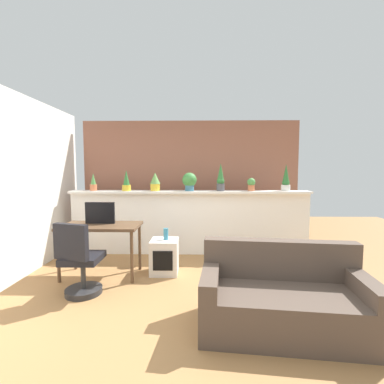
{
  "coord_description": "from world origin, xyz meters",
  "views": [
    {
      "loc": [
        0.14,
        -2.89,
        1.53
      ],
      "look_at": [
        0.06,
        1.13,
        1.2
      ],
      "focal_mm": 25.44,
      "sensor_mm": 36.0,
      "label": 1
    }
  ],
  "objects_px": {
    "potted_plant_2": "(155,181)",
    "vase_on_shelf": "(166,234)",
    "potted_plant_1": "(126,182)",
    "couch": "(283,300)",
    "potted_plant_4": "(221,179)",
    "tv_monitor": "(100,213)",
    "office_chair": "(80,264)",
    "potted_plant_5": "(251,184)",
    "desk": "(101,230)",
    "potted_plant_3": "(190,181)",
    "side_cube_shelf": "(164,256)",
    "potted_plant_6": "(286,180)",
    "potted_plant_0": "(93,183)"
  },
  "relations": [
    {
      "from": "potted_plant_1",
      "to": "potted_plant_4",
      "type": "distance_m",
      "value": 1.68
    },
    {
      "from": "potted_plant_4",
      "to": "desk",
      "type": "distance_m",
      "value": 2.18
    },
    {
      "from": "couch",
      "to": "tv_monitor",
      "type": "bearing_deg",
      "value": 149.0
    },
    {
      "from": "potted_plant_5",
      "to": "desk",
      "type": "distance_m",
      "value": 2.63
    },
    {
      "from": "potted_plant_5",
      "to": "potted_plant_6",
      "type": "relative_size",
      "value": 0.48
    },
    {
      "from": "potted_plant_0",
      "to": "vase_on_shelf",
      "type": "distance_m",
      "value": 1.8
    },
    {
      "from": "potted_plant_0",
      "to": "potted_plant_3",
      "type": "distance_m",
      "value": 1.73
    },
    {
      "from": "office_chair",
      "to": "couch",
      "type": "height_order",
      "value": "office_chair"
    },
    {
      "from": "potted_plant_0",
      "to": "couch",
      "type": "xyz_separation_m",
      "value": [
        2.7,
        -2.3,
        -1.01
      ]
    },
    {
      "from": "potted_plant_0",
      "to": "couch",
      "type": "height_order",
      "value": "potted_plant_0"
    },
    {
      "from": "potted_plant_2",
      "to": "couch",
      "type": "bearing_deg",
      "value": -55.48
    },
    {
      "from": "tv_monitor",
      "to": "side_cube_shelf",
      "type": "distance_m",
      "value": 1.14
    },
    {
      "from": "couch",
      "to": "potted_plant_5",
      "type": "bearing_deg",
      "value": 86.81
    },
    {
      "from": "couch",
      "to": "potted_plant_2",
      "type": "bearing_deg",
      "value": 124.52
    },
    {
      "from": "potted_plant_1",
      "to": "couch",
      "type": "relative_size",
      "value": 0.23
    },
    {
      "from": "potted_plant_2",
      "to": "side_cube_shelf",
      "type": "xyz_separation_m",
      "value": [
        0.27,
        -0.91,
        -1.08
      ]
    },
    {
      "from": "office_chair",
      "to": "vase_on_shelf",
      "type": "relative_size",
      "value": 5.4
    },
    {
      "from": "potted_plant_5",
      "to": "office_chair",
      "type": "xyz_separation_m",
      "value": [
        -2.38,
        -1.66,
        -0.89
      ]
    },
    {
      "from": "potted_plant_6",
      "to": "tv_monitor",
      "type": "height_order",
      "value": "potted_plant_6"
    },
    {
      "from": "potted_plant_2",
      "to": "vase_on_shelf",
      "type": "height_order",
      "value": "potted_plant_2"
    },
    {
      "from": "potted_plant_6",
      "to": "desk",
      "type": "bearing_deg",
      "value": -159.96
    },
    {
      "from": "vase_on_shelf",
      "to": "office_chair",
      "type": "bearing_deg",
      "value": -141.19
    },
    {
      "from": "vase_on_shelf",
      "to": "potted_plant_2",
      "type": "bearing_deg",
      "value": 108.01
    },
    {
      "from": "potted_plant_5",
      "to": "couch",
      "type": "bearing_deg",
      "value": -93.19
    },
    {
      "from": "potted_plant_5",
      "to": "side_cube_shelf",
      "type": "bearing_deg",
      "value": -147.9
    },
    {
      "from": "tv_monitor",
      "to": "potted_plant_2",
      "type": "bearing_deg",
      "value": 55.32
    },
    {
      "from": "potted_plant_5",
      "to": "couch",
      "type": "height_order",
      "value": "potted_plant_5"
    },
    {
      "from": "potted_plant_4",
      "to": "vase_on_shelf",
      "type": "distance_m",
      "value": 1.47
    },
    {
      "from": "side_cube_shelf",
      "to": "couch",
      "type": "bearing_deg",
      "value": -46.56
    },
    {
      "from": "potted_plant_5",
      "to": "couch",
      "type": "distance_m",
      "value": 2.51
    },
    {
      "from": "potted_plant_2",
      "to": "couch",
      "type": "distance_m",
      "value": 2.98
    },
    {
      "from": "potted_plant_6",
      "to": "vase_on_shelf",
      "type": "bearing_deg",
      "value": -155.3
    },
    {
      "from": "office_chair",
      "to": "side_cube_shelf",
      "type": "distance_m",
      "value": 1.21
    },
    {
      "from": "office_chair",
      "to": "vase_on_shelf",
      "type": "xyz_separation_m",
      "value": [
        0.96,
        0.77,
        0.2
      ]
    },
    {
      "from": "vase_on_shelf",
      "to": "potted_plant_5",
      "type": "bearing_deg",
      "value": 31.97
    },
    {
      "from": "potted_plant_1",
      "to": "couch",
      "type": "height_order",
      "value": "potted_plant_1"
    },
    {
      "from": "potted_plant_1",
      "to": "potted_plant_3",
      "type": "bearing_deg",
      "value": -0.09
    },
    {
      "from": "potted_plant_3",
      "to": "side_cube_shelf",
      "type": "distance_m",
      "value": 1.45
    },
    {
      "from": "potted_plant_5",
      "to": "potted_plant_2",
      "type": "bearing_deg",
      "value": 179.74
    },
    {
      "from": "potted_plant_4",
      "to": "tv_monitor",
      "type": "xyz_separation_m",
      "value": [
        -1.83,
        -0.93,
        -0.47
      ]
    },
    {
      "from": "tv_monitor",
      "to": "office_chair",
      "type": "height_order",
      "value": "tv_monitor"
    },
    {
      "from": "potted_plant_4",
      "to": "side_cube_shelf",
      "type": "height_order",
      "value": "potted_plant_4"
    },
    {
      "from": "potted_plant_2",
      "to": "vase_on_shelf",
      "type": "bearing_deg",
      "value": -71.99
    },
    {
      "from": "potted_plant_3",
      "to": "vase_on_shelf",
      "type": "height_order",
      "value": "potted_plant_3"
    },
    {
      "from": "side_cube_shelf",
      "to": "vase_on_shelf",
      "type": "xyz_separation_m",
      "value": [
        0.02,
        0.02,
        0.33
      ]
    },
    {
      "from": "potted_plant_3",
      "to": "office_chair",
      "type": "relative_size",
      "value": 0.36
    },
    {
      "from": "tv_monitor",
      "to": "couch",
      "type": "xyz_separation_m",
      "value": [
        2.24,
        -1.35,
        -0.62
      ]
    },
    {
      "from": "potted_plant_3",
      "to": "potted_plant_4",
      "type": "height_order",
      "value": "potted_plant_4"
    },
    {
      "from": "potted_plant_1",
      "to": "couch",
      "type": "distance_m",
      "value": 3.27
    },
    {
      "from": "desk",
      "to": "side_cube_shelf",
      "type": "bearing_deg",
      "value": 7.71
    }
  ]
}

